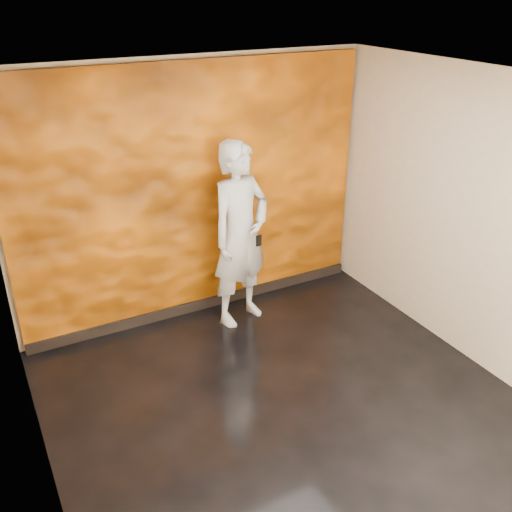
# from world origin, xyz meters

# --- Properties ---
(room) EXTENTS (4.02, 4.02, 2.81)m
(room) POSITION_xyz_m (0.00, 0.00, 1.40)
(room) COLOR black
(room) RESTS_ON ground
(feature_wall) EXTENTS (3.90, 0.06, 2.75)m
(feature_wall) POSITION_xyz_m (0.00, 1.96, 1.38)
(feature_wall) COLOR orange
(feature_wall) RESTS_ON ground
(baseboard) EXTENTS (3.90, 0.04, 0.12)m
(baseboard) POSITION_xyz_m (0.00, 1.92, 0.06)
(baseboard) COLOR black
(baseboard) RESTS_ON ground
(man) EXTENTS (0.85, 0.68, 2.03)m
(man) POSITION_xyz_m (0.31, 1.55, 1.01)
(man) COLOR #A4AAB4
(man) RESTS_ON ground
(phone) EXTENTS (0.06, 0.02, 0.12)m
(phone) POSITION_xyz_m (0.38, 1.25, 1.05)
(phone) COLOR black
(phone) RESTS_ON man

